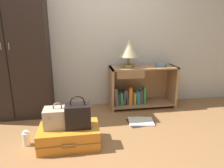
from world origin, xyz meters
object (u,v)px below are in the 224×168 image
train_case (58,117)px  open_book_on_floor (141,122)px  bookshelf (139,88)px  bowl (160,65)px  suitcase_large (69,136)px  bottle (26,138)px  table_lamp (129,49)px  handbag (78,115)px  wardrobe (10,45)px

train_case → open_book_on_floor: train_case is taller
bookshelf → bowl: size_ratio=6.02×
suitcase_large → bottle: (-0.49, 0.07, -0.03)m
bowl → suitcase_large: bearing=-145.7°
suitcase_large → bottle: bearing=171.3°
bookshelf → table_lamp: bearing=-169.7°
handbag → bowl: bearing=36.7°
table_lamp → bowl: table_lamp is taller
wardrobe → table_lamp: bearing=0.2°
wardrobe → open_book_on_floor: (1.78, -0.55, -1.06)m
bookshelf → train_case: 1.58m
handbag → bottle: 0.67m
table_lamp → bottle: (-1.41, -0.90, -0.89)m
suitcase_large → handbag: (0.11, -0.01, 0.25)m
handbag → bottle: (-0.60, 0.09, -0.28)m
bookshelf → bottle: (-1.61, -0.94, -0.25)m
train_case → bottle: 0.46m
wardrobe → train_case: (0.69, -0.94, -0.73)m
bowl → train_case: bowl is taller
bowl → suitcase_large: bowl is taller
bowl → train_case: 1.88m
bowl → suitcase_large: 1.86m
suitcase_large → open_book_on_floor: bearing=23.2°
bookshelf → suitcase_large: (-1.12, -1.02, -0.22)m
bowl → handbag: bearing=-143.3°
wardrobe → bottle: (0.30, -0.90, -0.99)m
table_lamp → train_case: size_ratio=1.42×
suitcase_large → train_case: train_case is taller
bookshelf → open_book_on_floor: size_ratio=2.74×
handbag → train_case: bearing=170.3°
wardrobe → suitcase_large: 1.58m
suitcase_large → bottle: suitcase_large is taller
open_book_on_floor → bookshelf: bearing=76.9°
train_case → bottle: bearing=172.8°
table_lamp → bowl: (0.54, 0.02, -0.26)m
bowl → bottle: 2.25m
train_case → bookshelf: bearing=38.7°
handbag → bookshelf: bearing=45.4°
bookshelf → open_book_on_floor: (-0.14, -0.59, -0.32)m
bookshelf → table_lamp: 0.68m
open_book_on_floor → handbag: bearing=-153.7°
bowl → bottle: bearing=-154.8°
bowl → suitcase_large: (-1.46, -0.99, -0.60)m
handbag → suitcase_large: bearing=174.3°
suitcase_large → bookshelf: bearing=42.2°
bookshelf → train_case: (-1.23, -0.99, 0.01)m
suitcase_large → train_case: (-0.11, 0.03, 0.23)m
table_lamp → open_book_on_floor: (0.07, -0.56, -0.97)m
table_lamp → handbag: bearing=-129.2°
open_book_on_floor → bottle: bearing=-166.8°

